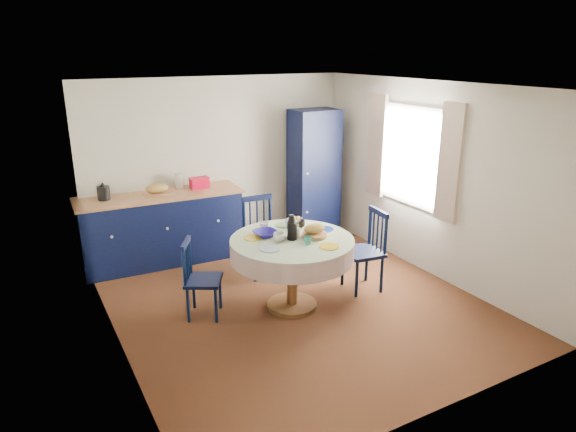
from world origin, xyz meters
name	(u,v)px	position (x,y,z in m)	size (l,w,h in m)	color
floor	(294,302)	(0.00, 0.00, 0.00)	(4.50, 4.50, 0.00)	black
ceiling	(295,86)	(0.00, 0.00, 2.50)	(4.50, 4.50, 0.00)	white
wall_back	(219,163)	(0.00, 2.25, 1.25)	(4.00, 0.02, 2.50)	beige
wall_left	(109,230)	(-2.00, 0.00, 1.25)	(0.02, 4.50, 2.50)	beige
wall_right	(429,180)	(2.00, 0.00, 1.25)	(0.02, 4.50, 2.50)	beige
window	(412,155)	(1.95, 0.30, 1.52)	(0.10, 1.74, 1.45)	white
kitchen_counter	(162,227)	(-1.00, 1.96, 0.51)	(2.24, 0.77, 1.23)	black
pantry_cabinet	(314,175)	(1.40, 1.85, 1.00)	(0.70, 0.52, 2.00)	black
dining_table	(292,249)	(-0.08, -0.09, 0.72)	(1.39, 1.39, 1.12)	#5D311A
chair_left	(200,278)	(-1.07, 0.23, 0.45)	(0.53, 0.53, 0.89)	black
chair_far	(262,236)	(0.04, 0.94, 0.52)	(0.49, 0.47, 1.03)	black
chair_right	(366,250)	(0.96, -0.10, 0.51)	(0.49, 0.50, 1.01)	black
mug_a	(279,237)	(-0.24, -0.09, 0.89)	(0.13, 0.13, 0.10)	silver
mug_b	(308,240)	(-0.02, -0.32, 0.89)	(0.09, 0.09, 0.09)	#2C7E6B
mug_c	(300,224)	(0.19, 0.20, 0.89)	(0.12, 0.12, 0.09)	black
mug_d	(264,227)	(-0.24, 0.29, 0.90)	(0.11, 0.11, 0.10)	silver
cobalt_bowl	(265,234)	(-0.31, 0.13, 0.88)	(0.27, 0.27, 0.07)	navy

